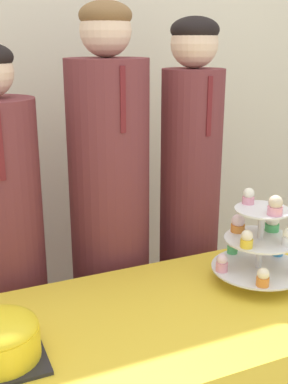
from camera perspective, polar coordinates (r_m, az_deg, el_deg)
name	(u,v)px	position (r m, az deg, el deg)	size (l,w,h in m)	color
wall_back	(65,70)	(2.30, -9.32, 14.08)	(9.00, 0.06, 2.70)	beige
round_cake	(0,338)	(1.30, -16.75, -16.26)	(0.22, 0.22, 0.13)	#232328
cupcake_stand	(260,243)	(1.63, 13.63, -5.88)	(0.31, 0.31, 0.32)	silver
student_0	(6,266)	(1.84, -16.04, -8.38)	(0.29, 0.29, 1.47)	brown
student_1	(111,231)	(1.90, -3.92, -4.66)	(0.30, 0.31, 1.61)	brown
student_2	(189,218)	(2.03, 5.38, -3.05)	(0.25, 0.25, 1.57)	brown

